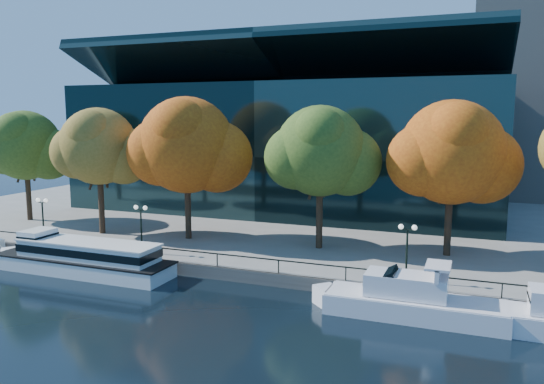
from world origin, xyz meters
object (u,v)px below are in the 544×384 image
at_px(tree_3, 322,153).
at_px(tree_1, 100,148).
at_px(tree_2, 188,147).
at_px(lamp_2, 407,240).
at_px(lamp_1, 141,218).
at_px(cruiser_near, 407,299).
at_px(tree_4, 454,155).
at_px(lamp_0, 42,210).
at_px(tree_0, 26,147).
at_px(tour_boat, 79,256).

bearing_deg(tree_3, tree_1, -174.71).
height_order(tree_2, lamp_2, tree_2).
bearing_deg(tree_2, lamp_1, -100.47).
distance_m(cruiser_near, lamp_1, 22.68).
bearing_deg(tree_1, tree_4, 6.12).
xyz_separation_m(lamp_0, lamp_2, (32.13, 0.00, 0.00)).
bearing_deg(lamp_0, tree_2, 27.43).
height_order(tree_2, lamp_0, tree_2).
relative_size(cruiser_near, tree_0, 1.01).
distance_m(cruiser_near, tree_1, 32.39).
bearing_deg(cruiser_near, lamp_0, 173.15).
bearing_deg(tree_3, lamp_1, -152.86).
height_order(tree_0, lamp_1, tree_0).
bearing_deg(tree_2, lamp_0, -152.57).
distance_m(cruiser_near, lamp_2, 4.90).
height_order(tree_3, lamp_1, tree_3).
bearing_deg(tree_4, lamp_1, -160.79).
relative_size(tree_2, lamp_0, 3.26).
height_order(tree_1, lamp_0, tree_1).
distance_m(tree_1, lamp_2, 30.40).
relative_size(tree_0, tree_2, 0.91).
bearing_deg(cruiser_near, tree_0, 164.68).
height_order(tree_2, tree_3, tree_2).
bearing_deg(cruiser_near, lamp_2, 97.76).
xyz_separation_m(tour_boat, tree_2, (4.44, 9.78, 8.19)).
bearing_deg(tree_0, lamp_1, -20.92).
xyz_separation_m(tree_2, tree_4, (22.92, 2.34, -0.24)).
bearing_deg(lamp_0, tour_boat, -27.48).
bearing_deg(tour_boat, cruiser_near, -0.41).
distance_m(lamp_0, lamp_1, 10.51).
relative_size(tour_boat, tree_0, 1.39).
distance_m(tour_boat, tree_1, 12.65).
xyz_separation_m(tree_0, tree_4, (43.83, 0.80, 0.26)).
height_order(tree_3, lamp_0, tree_3).
height_order(tree_4, lamp_0, tree_4).
distance_m(tree_1, tree_2, 9.08).
bearing_deg(tree_2, lamp_2, -16.41).
xyz_separation_m(tree_1, tree_2, (9.02, 1.09, 0.22)).
bearing_deg(lamp_2, tree_3, 139.43).
bearing_deg(tree_3, lamp_2, -40.57).
bearing_deg(tree_3, tour_boat, -147.65).
relative_size(tour_boat, lamp_1, 4.12).
height_order(tour_boat, lamp_1, lamp_1).
distance_m(tree_4, lamp_0, 35.95).
bearing_deg(lamp_0, tree_3, 16.09).
bearing_deg(tour_boat, lamp_2, 8.53).
xyz_separation_m(tree_0, tree_2, (20.91, -1.53, 0.49)).
bearing_deg(lamp_2, tree_2, 163.59).
height_order(tour_boat, cruiser_near, cruiser_near).
distance_m(tour_boat, tree_3, 21.45).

